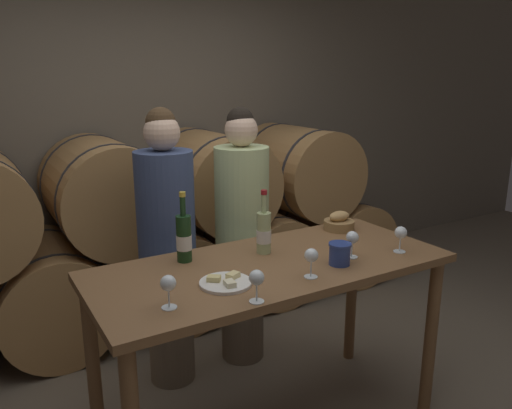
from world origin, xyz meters
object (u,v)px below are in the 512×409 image
person_right (242,236)px  wine_bottle_white (264,232)px  wine_bottle_red (184,238)px  wine_glass_right (352,239)px  wine_glass_center (311,257)px  person_left (167,248)px  blue_crock (340,253)px  cheese_plate (226,282)px  bread_basket (339,223)px  wine_glass_far_right (401,234)px  wine_glass_left (257,279)px  tasting_table (272,286)px  wine_glass_far_left (168,285)px

person_right → wine_bottle_white: bearing=-108.2°
person_right → wine_bottle_red: person_right is taller
wine_bottle_white → wine_glass_right: (0.33, -0.27, -0.01)m
wine_glass_center → person_right: bearing=79.7°
person_left → wine_glass_right: size_ratio=12.09×
blue_crock → cheese_plate: size_ratio=0.48×
person_left → wine_bottle_red: 0.50m
person_right → wine_glass_right: (0.15, -0.82, 0.19)m
blue_crock → bread_basket: size_ratio=0.61×
person_left → blue_crock: (0.52, -0.86, 0.15)m
wine_glass_far_right → wine_bottle_red: bearing=156.0°
wine_glass_far_right → wine_glass_left: bearing=-172.4°
wine_bottle_white → bread_basket: wine_bottle_white is taller
person_right → cheese_plate: 0.96m
wine_glass_left → blue_crock: bearing=15.0°
person_right → person_left: bearing=180.0°
person_left → wine_bottle_red: bearing=-100.1°
wine_bottle_white → wine_glass_left: bearing=-124.5°
cheese_plate → bread_basket: bearing=21.4°
tasting_table → bread_basket: 0.68m
cheese_plate → wine_glass_left: 0.23m
tasting_table → wine_glass_center: size_ratio=12.84×
tasting_table → wine_glass_right: size_ratio=12.84×
wine_glass_center → wine_glass_far_right: 0.58m
wine_glass_left → wine_glass_right: 0.67m
person_right → wine_glass_left: person_right is taller
bread_basket → wine_glass_left: wine_glass_left is taller
tasting_table → cheese_plate: 0.35m
wine_glass_far_right → wine_glass_right: bearing=166.0°
wine_bottle_red → wine_bottle_white: (0.38, -0.09, -0.01)m
cheese_plate → wine_glass_left: (0.03, -0.21, 0.09)m
wine_glass_center → cheese_plate: bearing=161.3°
person_right → wine_glass_far_right: 0.99m
tasting_table → cheese_plate: cheese_plate is taller
wine_bottle_white → tasting_table: bearing=-105.6°
person_right → wine_glass_far_left: size_ratio=11.99×
person_left → person_right: person_left is taller
tasting_table → person_right: (0.22, 0.68, 0.02)m
wine_glass_left → bread_basket: bearing=32.6°
wine_bottle_white → wine_glass_left: 0.56m
wine_bottle_white → blue_crock: wine_bottle_white is taller
wine_glass_far_left → wine_glass_center: 0.64m
wine_glass_center → wine_glass_far_right: bearing=3.2°
wine_glass_right → wine_glass_far_right: bearing=-14.0°
person_left → wine_glass_far_left: bearing=-110.3°
wine_glass_left → wine_bottle_white: bearing=55.5°
cheese_plate → wine_glass_left: bearing=-82.5°
wine_bottle_red → wine_glass_left: size_ratio=2.54×
wine_glass_far_left → wine_glass_right: size_ratio=1.00×
blue_crock → wine_glass_left: (-0.54, -0.14, 0.04)m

